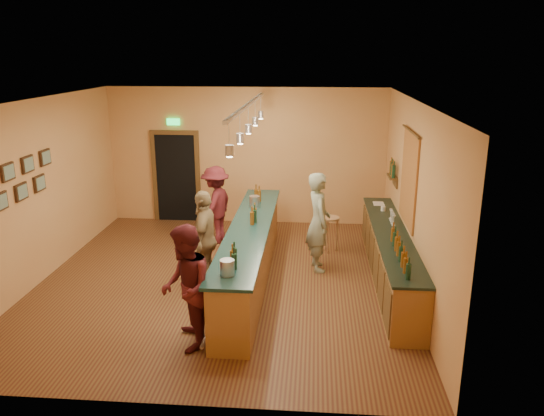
# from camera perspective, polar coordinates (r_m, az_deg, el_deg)

# --- Properties ---
(floor) EXTENTS (7.00, 7.00, 0.00)m
(floor) POSITION_cam_1_polar(r_m,az_deg,el_deg) (9.68, -5.27, -7.80)
(floor) COLOR #4F2316
(floor) RESTS_ON ground
(ceiling) EXTENTS (6.50, 7.00, 0.02)m
(ceiling) POSITION_cam_1_polar(r_m,az_deg,el_deg) (8.86, -5.82, 11.41)
(ceiling) COLOR silver
(ceiling) RESTS_ON wall_back
(wall_back) EXTENTS (6.50, 0.02, 3.20)m
(wall_back) POSITION_cam_1_polar(r_m,az_deg,el_deg) (12.51, -2.75, 5.56)
(wall_back) COLOR #CC864C
(wall_back) RESTS_ON floor
(wall_front) EXTENTS (6.50, 0.02, 3.20)m
(wall_front) POSITION_cam_1_polar(r_m,az_deg,el_deg) (5.92, -11.45, -7.50)
(wall_front) COLOR #CC864C
(wall_front) RESTS_ON floor
(wall_left) EXTENTS (0.02, 7.00, 3.20)m
(wall_left) POSITION_cam_1_polar(r_m,az_deg,el_deg) (10.22, -23.79, 1.65)
(wall_left) COLOR #CC864C
(wall_left) RESTS_ON floor
(wall_right) EXTENTS (0.02, 7.00, 3.20)m
(wall_right) POSITION_cam_1_polar(r_m,az_deg,el_deg) (9.15, 14.93, 0.91)
(wall_right) COLOR #CC864C
(wall_right) RESTS_ON floor
(doorway) EXTENTS (1.15, 0.09, 2.48)m
(doorway) POSITION_cam_1_polar(r_m,az_deg,el_deg) (12.91, -10.25, 3.51)
(doorway) COLOR black
(doorway) RESTS_ON wall_back
(tapestry) EXTENTS (0.03, 1.40, 1.60)m
(tapestry) POSITION_cam_1_polar(r_m,az_deg,el_deg) (9.47, 14.51, 3.02)
(tapestry) COLOR #A83121
(tapestry) RESTS_ON wall_right
(bottle_shelf) EXTENTS (0.17, 0.55, 0.54)m
(bottle_shelf) POSITION_cam_1_polar(r_m,az_deg,el_deg) (10.95, 12.87, 3.92)
(bottle_shelf) COLOR #482C15
(bottle_shelf) RESTS_ON wall_right
(picture_grid) EXTENTS (0.06, 2.20, 0.70)m
(picture_grid) POSITION_cam_1_polar(r_m,az_deg,el_deg) (9.49, -25.90, 2.52)
(picture_grid) COLOR #382111
(picture_grid) RESTS_ON wall_left
(back_counter) EXTENTS (0.60, 4.55, 1.27)m
(back_counter) POSITION_cam_1_polar(r_m,az_deg,el_deg) (9.62, 12.61, -5.16)
(back_counter) COLOR brown
(back_counter) RESTS_ON floor
(tasting_bar) EXTENTS (0.73, 5.10, 1.38)m
(tasting_bar) POSITION_cam_1_polar(r_m,az_deg,el_deg) (9.38, -2.39, -4.55)
(tasting_bar) COLOR brown
(tasting_bar) RESTS_ON floor
(pendant_track) EXTENTS (0.11, 4.60, 0.50)m
(pendant_track) POSITION_cam_1_polar(r_m,az_deg,el_deg) (8.81, -2.57, 10.03)
(pendant_track) COLOR silver
(pendant_track) RESTS_ON ceiling
(bartender) EXTENTS (0.59, 0.76, 1.87)m
(bartender) POSITION_cam_1_polar(r_m,az_deg,el_deg) (9.87, 5.02, -1.50)
(bartender) COLOR gray
(bartender) RESTS_ON floor
(customer_a) EXTENTS (0.87, 1.00, 1.76)m
(customer_a) POSITION_cam_1_polar(r_m,az_deg,el_deg) (7.38, -9.24, -8.48)
(customer_a) COLOR #59191E
(customer_a) RESTS_ON floor
(customer_b) EXTENTS (0.44, 1.02, 1.74)m
(customer_b) POSITION_cam_1_polar(r_m,az_deg,el_deg) (9.22, -7.21, -3.33)
(customer_b) COLOR #997A51
(customer_b) RESTS_ON floor
(customer_c) EXTENTS (0.89, 1.20, 1.66)m
(customer_c) POSITION_cam_1_polar(r_m,az_deg,el_deg) (11.36, -6.07, 0.36)
(customer_c) COLOR #59191E
(customer_c) RESTS_ON floor
(bar_stool) EXTENTS (0.36, 0.36, 0.74)m
(bar_stool) POSITION_cam_1_polar(r_m,az_deg,el_deg) (10.86, 6.30, -1.72)
(bar_stool) COLOR #956A43
(bar_stool) RESTS_ON floor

